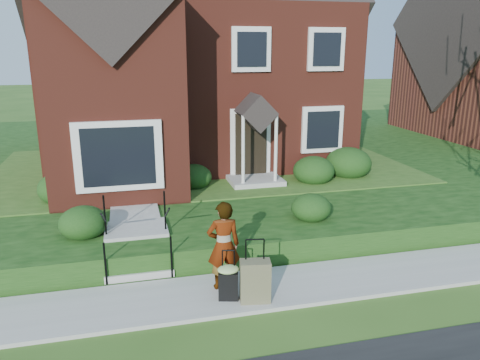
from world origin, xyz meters
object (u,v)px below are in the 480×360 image
object	(u,v)px
woman	(224,245)
suitcase_olive	(255,281)
suitcase_black	(228,281)
front_steps	(137,244)

from	to	relation	value
woman	suitcase_olive	bearing A→B (deg)	125.95
suitcase_black	front_steps	bearing A→B (deg)	141.06
suitcase_black	suitcase_olive	bearing A→B (deg)	-6.35
front_steps	woman	world-z (taller)	woman
woman	suitcase_black	world-z (taller)	woman
woman	suitcase_black	xyz separation A→B (m)	(-0.01, -0.47, -0.51)
front_steps	suitcase_black	world-z (taller)	front_steps
front_steps	suitcase_black	xyz separation A→B (m)	(1.59, -2.12, -0.02)
front_steps	suitcase_olive	world-z (taller)	front_steps
front_steps	suitcase_olive	bearing A→B (deg)	-48.19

